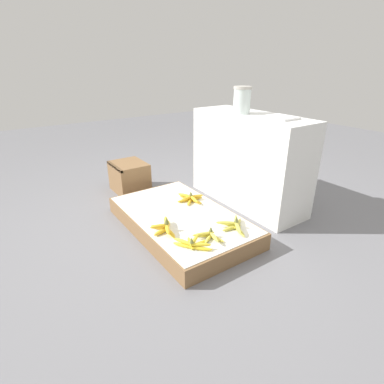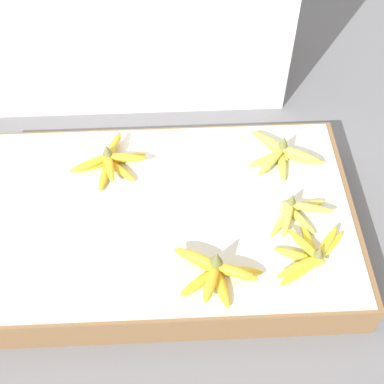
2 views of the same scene
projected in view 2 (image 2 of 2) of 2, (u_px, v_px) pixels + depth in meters
ground_plane at (159, 236)px, 1.71m from camera, size 10.00×10.00×0.00m
display_platform at (158, 224)px, 1.65m from camera, size 1.20×0.71×0.13m
banana_bunch_front_midright at (215, 272)px, 1.44m from camera, size 0.25×0.20×0.11m
banana_bunch_front_right at (310, 254)px, 1.48m from camera, size 0.23×0.20×0.08m
banana_bunch_middle_right at (296, 212)px, 1.57m from camera, size 0.20×0.15×0.08m
banana_bunch_back_midleft at (110, 161)px, 1.69m from camera, size 0.25×0.23×0.09m
banana_bunch_back_right at (281, 153)px, 1.71m from camera, size 0.25×0.23×0.09m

